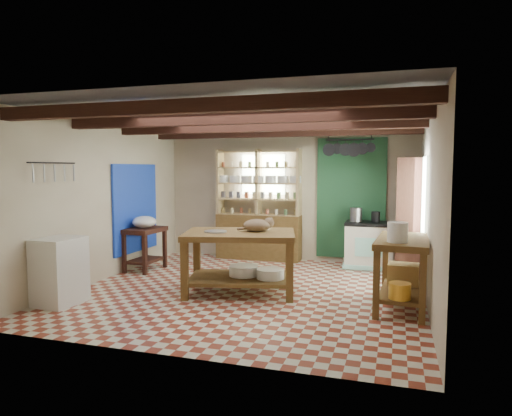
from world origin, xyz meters
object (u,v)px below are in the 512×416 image
(work_table, at_px, (240,262))
(prep_table, at_px, (145,249))
(white_cabinet, at_px, (60,271))
(right_counter, at_px, (402,273))
(stove, at_px, (369,245))
(cat, at_px, (257,225))

(work_table, xyz_separation_m, prep_table, (-2.11, 0.88, -0.07))
(white_cabinet, relative_size, right_counter, 0.70)
(stove, distance_m, right_counter, 2.43)
(stove, xyz_separation_m, right_counter, (0.55, -2.37, 0.04))
(right_counter, bearing_deg, white_cabinet, -161.32)
(white_cabinet, bearing_deg, prep_table, 92.77)
(work_table, distance_m, stove, 2.86)
(work_table, distance_m, cat, 0.60)
(stove, relative_size, prep_table, 1.13)
(white_cabinet, height_order, right_counter, right_counter)
(prep_table, distance_m, right_counter, 4.49)
(white_cabinet, distance_m, cat, 2.78)
(work_table, xyz_separation_m, stove, (1.72, 2.29, -0.03))
(work_table, relative_size, right_counter, 1.23)
(work_table, height_order, stove, work_table)
(white_cabinet, bearing_deg, stove, 45.96)
(work_table, xyz_separation_m, cat, (0.23, 0.11, 0.54))
(prep_table, relative_size, cat, 1.89)
(work_table, bearing_deg, stove, 39.05)
(stove, relative_size, cat, 2.13)
(stove, relative_size, white_cabinet, 0.96)
(work_table, height_order, cat, cat)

